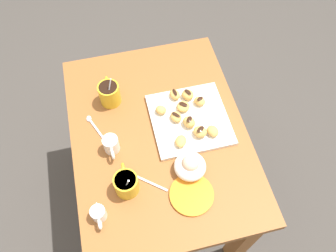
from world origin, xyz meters
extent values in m
plane|color=#423D38|center=(0.00, 0.00, 0.00)|extent=(8.00, 8.00, 0.00)
cube|color=#935628|center=(0.00, 0.00, 0.70)|extent=(0.92, 0.69, 0.04)
cube|color=#935628|center=(-0.40, -0.29, 0.34)|extent=(0.07, 0.07, 0.68)
cube|color=#935628|center=(0.40, -0.29, 0.34)|extent=(0.07, 0.07, 0.68)
cube|color=#935628|center=(0.40, 0.29, 0.34)|extent=(0.07, 0.07, 0.68)
cube|color=white|center=(0.03, -0.13, 0.73)|extent=(0.31, 0.31, 0.02)
cylinder|color=gold|center=(-0.20, 0.16, 0.76)|extent=(0.09, 0.09, 0.09)
torus|color=gold|center=(-0.15, 0.16, 0.77)|extent=(0.06, 0.01, 0.06)
cylinder|color=black|center=(-0.20, 0.16, 0.80)|extent=(0.08, 0.08, 0.01)
cylinder|color=silver|center=(-0.22, 0.16, 0.80)|extent=(0.02, 0.03, 0.11)
cylinder|color=gold|center=(0.20, 0.16, 0.77)|extent=(0.09, 0.09, 0.10)
torus|color=gold|center=(0.25, 0.16, 0.77)|extent=(0.06, 0.01, 0.06)
cylinder|color=black|center=(0.20, 0.16, 0.81)|extent=(0.07, 0.07, 0.01)
cylinder|color=silver|center=(0.18, 0.16, 0.81)|extent=(0.04, 0.04, 0.12)
cylinder|color=white|center=(-0.03, 0.19, 0.76)|extent=(0.06, 0.06, 0.07)
cone|color=white|center=(0.00, 0.19, 0.78)|extent=(0.02, 0.02, 0.02)
torus|color=white|center=(-0.07, 0.19, 0.76)|extent=(0.05, 0.01, 0.05)
cylinder|color=white|center=(-0.03, 0.19, 0.79)|extent=(0.05, 0.05, 0.01)
ellipsoid|color=white|center=(-0.18, -0.08, 0.75)|extent=(0.12, 0.12, 0.07)
sphere|color=beige|center=(-0.18, -0.08, 0.78)|extent=(0.07, 0.07, 0.07)
ellipsoid|color=green|center=(-0.17, -0.08, 0.80)|extent=(0.02, 0.03, 0.01)
cylinder|color=white|center=(-0.28, 0.27, 0.75)|extent=(0.05, 0.05, 0.05)
cone|color=white|center=(-0.25, 0.27, 0.77)|extent=(0.02, 0.02, 0.02)
torus|color=white|center=(-0.31, 0.27, 0.75)|extent=(0.04, 0.01, 0.04)
cylinder|color=black|center=(-0.28, 0.27, 0.77)|extent=(0.04, 0.04, 0.01)
cylinder|color=orange|center=(-0.28, -0.06, 0.73)|extent=(0.16, 0.16, 0.01)
cube|color=silver|center=(-0.20, 0.08, 0.72)|extent=(0.10, 0.12, 0.00)
ellipsoid|color=silver|center=(-0.15, 0.14, 0.72)|extent=(0.03, 0.02, 0.01)
cube|color=silver|center=(0.06, 0.23, 0.72)|extent=(0.14, 0.07, 0.00)
ellipsoid|color=silver|center=(0.13, 0.26, 0.72)|extent=(0.03, 0.02, 0.01)
ellipsoid|color=#DBA351|center=(-0.06, -0.20, 0.75)|extent=(0.06, 0.06, 0.03)
ellipsoid|color=#DBA351|center=(0.00, -0.12, 0.76)|extent=(0.07, 0.06, 0.04)
ellipsoid|color=black|center=(0.00, -0.12, 0.78)|extent=(0.04, 0.03, 0.00)
ellipsoid|color=#DBA351|center=(0.08, -0.12, 0.75)|extent=(0.07, 0.07, 0.03)
ellipsoid|color=black|center=(0.08, -0.12, 0.77)|extent=(0.04, 0.04, 0.00)
ellipsoid|color=#DBA351|center=(0.09, -0.19, 0.75)|extent=(0.06, 0.06, 0.03)
ellipsoid|color=black|center=(0.09, -0.19, 0.77)|extent=(0.03, 0.03, 0.00)
ellipsoid|color=#DBA351|center=(0.08, -0.03, 0.75)|extent=(0.06, 0.06, 0.03)
ellipsoid|color=#DBA351|center=(-0.07, -0.07, 0.75)|extent=(0.07, 0.06, 0.03)
ellipsoid|color=#DBA351|center=(0.13, -0.15, 0.75)|extent=(0.07, 0.07, 0.04)
ellipsoid|color=black|center=(0.13, -0.15, 0.77)|extent=(0.04, 0.03, 0.00)
ellipsoid|color=#DBA351|center=(0.15, -0.10, 0.75)|extent=(0.06, 0.05, 0.03)
ellipsoid|color=black|center=(0.15, -0.10, 0.77)|extent=(0.04, 0.02, 0.00)
ellipsoid|color=#DBA351|center=(-0.05, -0.15, 0.75)|extent=(0.07, 0.07, 0.04)
ellipsoid|color=black|center=(-0.05, -0.15, 0.77)|extent=(0.04, 0.04, 0.00)
ellipsoid|color=#DBA351|center=(0.04, -0.08, 0.75)|extent=(0.06, 0.06, 0.03)
ellipsoid|color=black|center=(0.04, -0.08, 0.77)|extent=(0.04, 0.04, 0.00)
camera|label=1|loc=(-0.66, 0.12, 1.89)|focal=36.14mm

